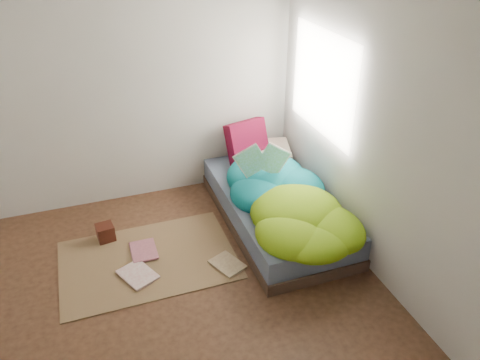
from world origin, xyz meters
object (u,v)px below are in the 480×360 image
wooden_box (105,232)px  floor_book_b (131,254)px  bed (276,209)px  floor_book_a (126,282)px  pillow_magenta (247,142)px  open_book (263,152)px

wooden_box → floor_book_b: wooden_box is taller
bed → wooden_box: (-1.71, 0.28, -0.08)m
floor_book_a → bed: bearing=-10.3°
pillow_magenta → floor_book_b: pillow_magenta is taller
floor_book_b → wooden_box: bearing=120.8°
bed → floor_book_a: bearing=-165.4°
open_book → floor_book_a: bearing=-149.9°
open_book → floor_book_b: open_book is taller
bed → open_book: 0.67m
floor_book_b → bed: bearing=2.5°
wooden_box → bed: bearing=-9.3°
bed → pillow_magenta: (-0.02, 0.80, 0.41)m
open_book → bed: bearing=-17.8°
bed → wooden_box: bed is taller
floor_book_b → pillow_magenta: bearing=30.2°
pillow_magenta → open_book: size_ratio=1.05×
open_book → floor_book_b: size_ratio=1.39×
pillow_magenta → open_book: 0.77m
bed → floor_book_a: (-1.61, -0.42, -0.14)m
wooden_box → pillow_magenta: bearing=17.2°
bed → wooden_box: 1.73m
bed → floor_book_b: bed is taller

